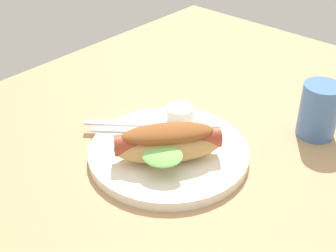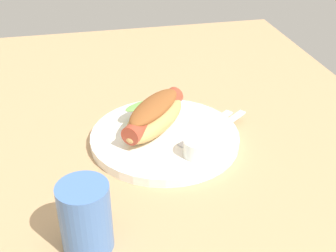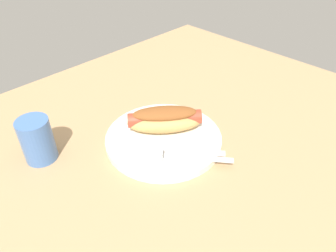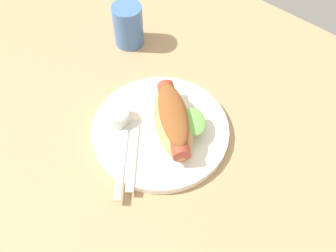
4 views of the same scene
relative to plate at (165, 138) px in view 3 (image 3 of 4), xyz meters
The scene contains 7 objects.
ground_plane 2.29cm from the plate, 72.85° to the right, with size 120.00×90.00×1.80cm, color tan.
plate is the anchor object (origin of this frame).
hot_dog 4.29cm from the plate, 130.33° to the right, with size 17.00×15.66×5.69cm.
sauce_ramekin 9.04cm from the plate, 26.45° to the left, with size 4.84×4.84×2.86cm, color white.
fork 9.74cm from the plate, 83.18° to the left, with size 10.22×12.59×0.40cm.
knife 7.59cm from the plate, 86.08° to the left, with size 14.96×1.40×0.36cm, color silver.
drinking_cup 26.71cm from the plate, 33.28° to the right, with size 6.48×6.48×9.51cm, color #4770B2.
Camera 3 is at (37.97, 40.35, 45.61)cm, focal length 33.79 mm.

